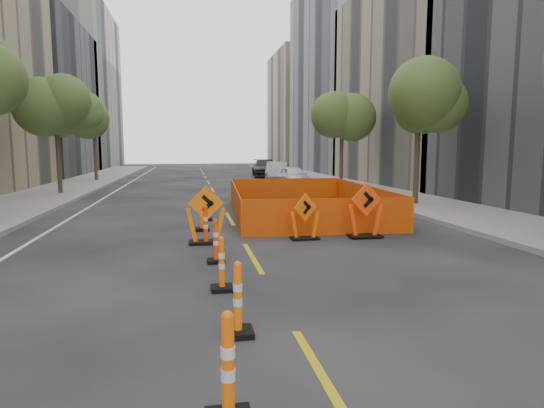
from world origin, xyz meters
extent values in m
plane|color=black|center=(0.00, 0.00, 0.00)|extent=(140.00, 140.00, 0.00)
cube|color=gray|center=(9.00, 12.00, 0.07)|extent=(4.00, 90.00, 0.15)
cube|color=#4C4C51|center=(-17.00, 39.20, 7.00)|extent=(12.00, 16.00, 14.00)
cube|color=gray|center=(-17.00, 55.60, 10.00)|extent=(12.00, 20.00, 20.00)
cube|color=gray|center=(17.00, 23.80, 7.00)|extent=(12.00, 16.00, 14.00)
cube|color=gray|center=(17.00, 40.20, 10.00)|extent=(12.00, 18.00, 20.00)
cube|color=tan|center=(17.00, 58.60, 8.00)|extent=(12.00, 14.00, 16.00)
cylinder|color=#382B1E|center=(-8.40, 20.00, 1.57)|extent=(0.24, 0.24, 3.15)
sphere|color=#425B27|center=(-8.40, 20.00, 4.55)|extent=(2.80, 2.80, 2.80)
cylinder|color=#382B1E|center=(-8.40, 30.00, 1.57)|extent=(0.24, 0.24, 3.15)
sphere|color=#425B27|center=(-8.40, 30.00, 4.55)|extent=(2.80, 2.80, 2.80)
cylinder|color=#382B1E|center=(8.40, 12.00, 1.57)|extent=(0.24, 0.24, 3.15)
sphere|color=#425B27|center=(8.40, 12.00, 4.55)|extent=(2.80, 2.80, 2.80)
cylinder|color=#382B1E|center=(8.40, 22.00, 1.57)|extent=(0.24, 0.24, 3.15)
sphere|color=#425B27|center=(8.40, 22.00, 4.55)|extent=(2.80, 2.80, 2.80)
imported|color=white|center=(5.56, 23.58, 0.69)|extent=(1.85, 4.11, 1.37)
imported|color=#A09FA4|center=(5.37, 28.47, 0.75)|extent=(2.59, 4.80, 1.50)
imported|color=black|center=(5.35, 34.04, 0.78)|extent=(2.69, 5.56, 1.56)
camera|label=1|loc=(-1.45, -6.50, 2.60)|focal=30.00mm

